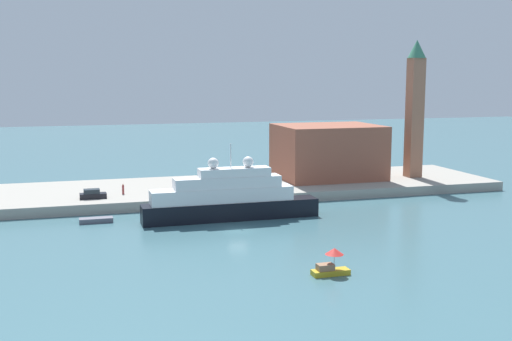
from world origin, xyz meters
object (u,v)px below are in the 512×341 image
Objects in this scene: work_barge at (96,220)px; bell_tower at (415,104)px; large_yacht at (228,198)px; small_motorboat at (331,264)px; harbor_building at (328,151)px; mooring_bollard at (197,195)px; parked_car at (93,194)px; person_figure at (123,189)px.

work_barge is 64.33m from bell_tower.
large_yacht is 6.48× the size of small_motorboat.
bell_tower reaches higher than work_barge.
bell_tower is at bearing 14.40° from work_barge.
harbor_building is 31.01m from mooring_bollard.
harbor_building reaches higher than work_barge.
person_figure reaches higher than parked_car.
large_yacht is 47.45m from bell_tower.
small_motorboat is 2.36× the size of person_figure.
parked_car is 5.50m from person_figure.
work_barge is 2.76× the size of person_figure.
small_motorboat is 39.64m from work_barge.
parked_car reaches higher than small_motorboat.
small_motorboat is 48.43m from person_figure.
bell_tower is 62.21m from parked_car.
small_motorboat is at bearing -68.19° from person_figure.
small_motorboat is 0.85× the size of work_barge.
work_barge is 0.18× the size of bell_tower.
person_figure is at bearing 111.81° from small_motorboat.
mooring_bollard is (-28.01, -12.46, -4.72)m from harbor_building.
bell_tower reaches higher than small_motorboat.
large_yacht is 1.01× the size of bell_tower.
harbor_building reaches higher than mooring_bollard.
work_barge is 10.49m from parked_car.
bell_tower is 15.16× the size of person_figure.
harbor_building is at bearing 23.98° from mooring_bollard.
harbor_building is at bearing 67.54° from small_motorboat.
large_yacht is 29.18m from small_motorboat.
person_figure reaches higher than work_barge.
harbor_building is 10.94× the size of person_figure.
work_barge is at bearing 125.38° from small_motorboat.
bell_tower reaches higher than mooring_bollard.
bell_tower is (41.63, 19.03, 12.50)m from large_yacht.
bell_tower is (60.52, 15.54, 15.31)m from work_barge.
work_barge is 17.67m from mooring_bollard.
work_barge is at bearing -157.43° from mooring_bollard.
mooring_bollard is at bearing -12.32° from parked_car.
harbor_building is (21.30, 51.53, 5.49)m from small_motorboat.
harbor_building is at bearing 11.37° from parked_car.
bell_tower is 38.24× the size of mooring_bollard.
small_motorboat is at bearing -54.62° from work_barge.
person_figure is (-39.29, -6.58, -4.26)m from harbor_building.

